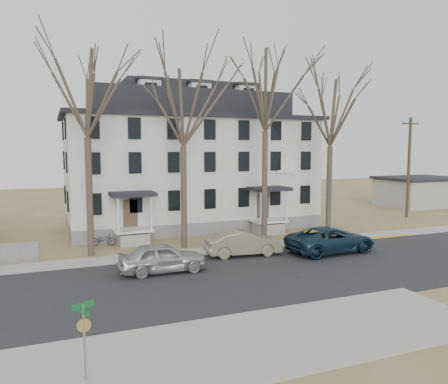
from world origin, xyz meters
name	(u,v)px	position (x,y,z in m)	size (l,w,h in m)	color
ground	(335,279)	(0.00, 0.00, 0.00)	(120.00, 120.00, 0.00)	olive
main_road	(313,269)	(0.00, 2.00, 0.00)	(120.00, 10.00, 0.04)	#27272A
far_sidewalk	(263,247)	(0.00, 8.00, 0.00)	(120.00, 2.00, 0.08)	#A09F97
near_sidewalk_left	(227,348)	(-8.00, -5.00, 0.00)	(20.00, 5.00, 0.08)	#A09F97
yellow_curb	(333,243)	(5.00, 7.10, 0.00)	(14.00, 0.25, 0.06)	gold
boarding_house	(190,163)	(-2.00, 17.95, 5.38)	(20.80, 12.36, 12.05)	slate
distant_building	(418,191)	(26.00, 20.00, 1.68)	(8.50, 6.50, 3.35)	#A09F97
tree_far_left	(86,85)	(-11.00, 9.80, 10.34)	(8.40, 8.40, 13.72)	#473B31
tree_mid_left	(183,102)	(-5.00, 9.80, 9.60)	(7.80, 7.80, 12.74)	#473B31
tree_center	(266,84)	(1.00, 9.80, 11.08)	(9.00, 9.00, 14.70)	#473B31
tree_mid_right	(331,108)	(6.50, 9.80, 9.60)	(7.80, 7.80, 12.74)	#473B31
utility_pole_far	(409,166)	(18.50, 14.00, 4.90)	(2.00, 0.28, 9.50)	#3D3023
car_silver	(162,258)	(-7.82, 4.46, 0.79)	(1.87, 4.65, 1.58)	#B0B0B0
car_tan	(243,244)	(-2.32, 6.19, 0.77)	(1.63, 4.69, 1.54)	#7D735B
car_navy	(331,240)	(3.18, 4.84, 0.81)	(2.69, 5.83, 1.62)	#152C3F
bicycle_left	(103,240)	(-10.01, 12.12, 0.43)	(0.58, 1.65, 0.87)	black
street_sign	(84,329)	(-12.52, -5.46, 1.58)	(0.67, 0.67, 2.34)	gray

